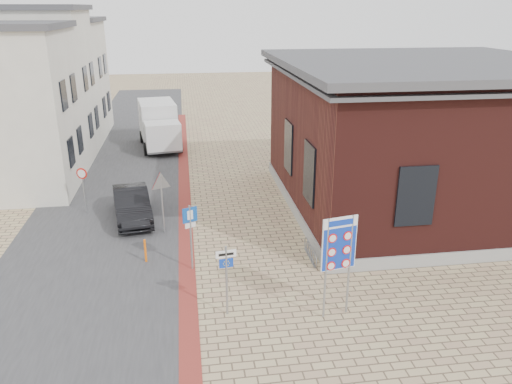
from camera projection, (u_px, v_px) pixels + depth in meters
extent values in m
plane|color=tan|center=(249.00, 295.00, 16.54)|extent=(120.00, 120.00, 0.00)
cube|color=#38383A|center=(124.00, 167.00, 29.70)|extent=(7.00, 60.00, 0.02)
cube|color=maroon|center=(184.00, 193.00, 25.54)|extent=(0.60, 40.00, 0.02)
cube|color=gray|center=(414.00, 198.00, 24.17)|extent=(12.15, 12.15, 0.50)
cube|color=#431815|center=(421.00, 133.00, 23.04)|extent=(12.00, 12.00, 6.00)
cube|color=#46464A|center=(430.00, 63.00, 21.94)|extent=(13.00, 13.00, 0.30)
cube|color=#46464A|center=(428.00, 72.00, 22.08)|extent=(12.70, 12.70, 0.15)
cube|color=black|center=(310.00, 173.00, 19.68)|extent=(0.12, 1.60, 2.40)
cube|color=black|center=(289.00, 147.00, 23.39)|extent=(0.12, 1.60, 2.40)
cube|color=black|center=(416.00, 196.00, 17.29)|extent=(1.40, 0.12, 2.20)
cube|color=black|center=(71.00, 152.00, 24.78)|extent=(0.10, 1.10, 1.40)
cube|color=black|center=(80.00, 140.00, 27.00)|extent=(0.10, 1.10, 1.40)
cube|color=black|center=(63.00, 95.00, 23.80)|extent=(0.10, 1.10, 1.40)
cube|color=black|center=(73.00, 88.00, 26.03)|extent=(0.10, 1.10, 1.40)
cube|color=beige|center=(30.00, 87.00, 30.21)|extent=(7.00, 6.00, 8.80)
cube|color=#46464A|center=(17.00, 7.00, 28.63)|extent=(7.40, 6.40, 0.30)
cube|color=black|center=(91.00, 125.00, 30.34)|extent=(0.10, 1.10, 1.40)
cube|color=black|center=(97.00, 117.00, 32.57)|extent=(0.10, 1.10, 1.40)
cube|color=black|center=(85.00, 79.00, 29.37)|extent=(0.10, 1.10, 1.40)
cube|color=black|center=(92.00, 74.00, 31.59)|extent=(0.10, 1.10, 1.40)
cube|color=beige|center=(54.00, 80.00, 35.92)|extent=(7.00, 6.00, 8.00)
cube|color=#46464A|center=(45.00, 19.00, 34.47)|extent=(7.40, 6.40, 0.30)
cube|color=black|center=(104.00, 107.00, 35.91)|extent=(0.10, 1.10, 1.40)
cube|color=black|center=(109.00, 101.00, 38.13)|extent=(0.10, 1.10, 1.40)
cube|color=black|center=(100.00, 67.00, 34.93)|extent=(0.10, 1.10, 1.40)
cube|color=black|center=(105.00, 64.00, 37.16)|extent=(0.10, 1.10, 1.40)
torus|color=slate|center=(314.00, 259.00, 18.29)|extent=(0.04, 0.60, 0.60)
torus|color=slate|center=(312.00, 255.00, 18.57)|extent=(0.04, 0.60, 0.60)
torus|color=slate|center=(310.00, 252.00, 18.84)|extent=(0.04, 0.60, 0.60)
torus|color=slate|center=(308.00, 248.00, 19.12)|extent=(0.04, 0.60, 0.60)
torus|color=slate|center=(307.00, 245.00, 19.40)|extent=(0.04, 0.60, 0.60)
cube|color=slate|center=(310.00, 258.00, 18.93)|extent=(0.08, 1.60, 0.04)
imported|color=black|center=(132.00, 204.00, 22.24)|extent=(2.16, 4.44, 1.40)
cube|color=slate|center=(160.00, 141.00, 33.73)|extent=(2.95, 5.86, 0.26)
cube|color=white|center=(163.00, 135.00, 31.67)|extent=(2.41, 2.06, 1.66)
cube|color=black|center=(164.00, 133.00, 30.86)|extent=(1.97, 0.36, 0.83)
cube|color=white|center=(158.00, 118.00, 34.10)|extent=(2.79, 4.02, 2.29)
cylinder|color=black|center=(146.00, 149.00, 31.96)|extent=(0.37, 0.86, 0.83)
cylinder|color=black|center=(180.00, 146.00, 32.54)|extent=(0.37, 0.86, 0.83)
cylinder|color=black|center=(142.00, 137.00, 34.95)|extent=(0.37, 0.86, 0.83)
cylinder|color=black|center=(173.00, 135.00, 35.53)|extent=(0.37, 0.86, 0.83)
cylinder|color=gray|center=(326.00, 270.00, 14.79)|extent=(0.07, 0.07, 3.28)
cylinder|color=gray|center=(349.00, 265.00, 15.04)|extent=(0.07, 0.07, 3.28)
cube|color=white|center=(339.00, 244.00, 14.64)|extent=(1.11, 0.26, 1.69)
cube|color=#0E32AF|center=(339.00, 244.00, 14.64)|extent=(1.06, 0.26, 1.64)
cube|color=white|center=(341.00, 222.00, 14.41)|extent=(1.07, 0.27, 0.32)
cylinder|color=gray|center=(227.00, 281.00, 15.11)|extent=(0.07, 0.07, 2.33)
cube|color=white|center=(226.00, 254.00, 14.79)|extent=(0.63, 0.12, 0.22)
cube|color=#0F38B7|center=(226.00, 263.00, 14.90)|extent=(0.43, 0.10, 0.28)
cylinder|color=gray|center=(191.00, 238.00, 17.72)|extent=(0.07, 0.07, 2.49)
cube|color=#0E4AAC|center=(190.00, 215.00, 17.41)|extent=(0.51, 0.27, 0.55)
cube|color=white|center=(190.00, 225.00, 17.54)|extent=(0.38, 0.20, 0.18)
cylinder|color=gray|center=(162.00, 204.00, 20.67)|extent=(0.07, 0.07, 2.55)
cylinder|color=gray|center=(84.00, 191.00, 22.70)|extent=(0.07, 0.07, 2.19)
cylinder|color=red|center=(82.00, 173.00, 22.40)|extent=(0.50, 0.20, 0.52)
cylinder|color=orange|center=(145.00, 251.00, 18.50)|extent=(0.09, 0.09, 0.92)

